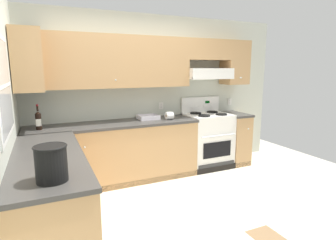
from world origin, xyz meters
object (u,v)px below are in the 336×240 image
(bowl, at_px, (148,118))
(paper_towel_roll, at_px, (169,116))
(wine_bottle, at_px, (38,120))
(stove, at_px, (208,140))
(bucket, at_px, (51,163))

(bowl, distance_m, paper_towel_roll, 0.34)
(wine_bottle, distance_m, paper_towel_roll, 1.87)
(wine_bottle, bearing_deg, paper_towel_roll, -0.86)
(stove, relative_size, paper_towel_roll, 9.98)
(stove, bearing_deg, wine_bottle, -178.96)
(paper_towel_roll, bearing_deg, bucket, -133.62)
(bucket, bearing_deg, paper_towel_roll, 46.38)
(stove, relative_size, bucket, 4.56)
(wine_bottle, distance_m, bucket, 1.90)
(stove, height_order, bucket, stove)
(stove, bearing_deg, paper_towel_roll, -174.37)
(stove, xyz_separation_m, bucket, (-2.55, -1.94, 0.57))
(bowl, height_order, bucket, bucket)
(bowl, height_order, paper_towel_roll, paper_towel_roll)
(stove, distance_m, wine_bottle, 2.70)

